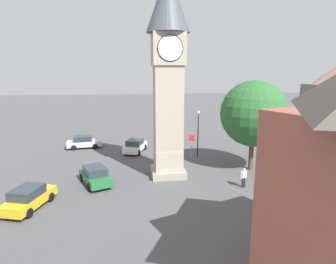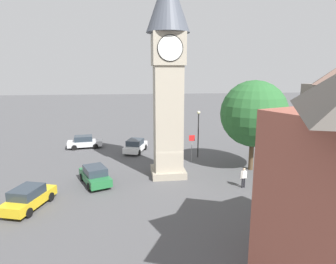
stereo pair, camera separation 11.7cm
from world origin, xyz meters
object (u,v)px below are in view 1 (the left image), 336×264
at_px(tree, 254,114).
at_px(lamp_post, 198,127).
at_px(car_blue_kerb, 84,142).
at_px(road_sign, 192,144).
at_px(car_white_side, 95,175).
at_px(car_red_corner, 135,146).
at_px(clock_tower, 168,59).
at_px(pedestrian, 244,176).
at_px(car_silver_kerb, 29,198).

relative_size(tree, lamp_post, 1.65).
bearing_deg(car_blue_kerb, road_sign, -30.85).
xyz_separation_m(car_blue_kerb, lamp_post, (12.86, -5.70, 2.65)).
height_order(car_white_side, lamp_post, lamp_post).
height_order(car_red_corner, car_white_side, same).
relative_size(clock_tower, road_sign, 6.26).
bearing_deg(car_white_side, car_red_corner, 69.40).
distance_m(clock_tower, car_red_corner, 12.74).
relative_size(pedestrian, tree, 0.20).
height_order(car_blue_kerb, car_red_corner, same).
bearing_deg(pedestrian, car_silver_kerb, -174.50).
height_order(car_silver_kerb, car_red_corner, same).
xyz_separation_m(car_white_side, road_sign, (9.26, 5.06, 1.14)).
relative_size(car_silver_kerb, tree, 0.53).
relative_size(car_silver_kerb, car_white_side, 1.00).
relative_size(car_blue_kerb, road_sign, 1.54).
bearing_deg(clock_tower, car_red_corner, 108.72).
bearing_deg(road_sign, car_silver_kerb, -145.95).
bearing_deg(tree, car_red_corner, 144.74).
xyz_separation_m(car_white_side, tree, (14.33, 1.81, 4.62)).
height_order(pedestrian, lamp_post, lamp_post).
distance_m(car_red_corner, lamp_post, 7.81).
height_order(car_silver_kerb, car_white_side, same).
distance_m(pedestrian, lamp_post, 9.28).
bearing_deg(clock_tower, tree, 3.45).
distance_m(lamp_post, road_sign, 2.28).
relative_size(tree, road_sign, 3.02).
xyz_separation_m(clock_tower, car_silver_kerb, (-10.27, -5.22, -9.44)).
height_order(car_silver_kerb, tree, tree).
distance_m(tree, road_sign, 6.95).
bearing_deg(pedestrian, tree, 60.10).
xyz_separation_m(clock_tower, tree, (8.04, 0.48, -4.81)).
xyz_separation_m(tree, lamp_post, (-4.07, 4.63, -1.97)).
distance_m(clock_tower, car_silver_kerb, 14.90).
height_order(car_red_corner, road_sign, road_sign).
bearing_deg(clock_tower, pedestrian, -33.23).
distance_m(pedestrian, tree, 6.51).
bearing_deg(clock_tower, car_blue_kerb, 129.45).
bearing_deg(car_blue_kerb, pedestrian, -44.94).
bearing_deg(car_red_corner, tree, -35.26).
xyz_separation_m(car_silver_kerb, road_sign, (13.24, 8.95, 1.14)).
bearing_deg(car_silver_kerb, clock_tower, 26.95).
xyz_separation_m(car_silver_kerb, car_red_corner, (7.53, 13.33, 0.00)).
bearing_deg(tree, road_sign, 147.39).
bearing_deg(tree, pedestrian, -119.90).
height_order(car_red_corner, lamp_post, lamp_post).
distance_m(car_red_corner, road_sign, 7.29).
relative_size(car_white_side, lamp_post, 0.87).
relative_size(clock_tower, car_blue_kerb, 4.07).
relative_size(car_blue_kerb, car_silver_kerb, 0.97).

